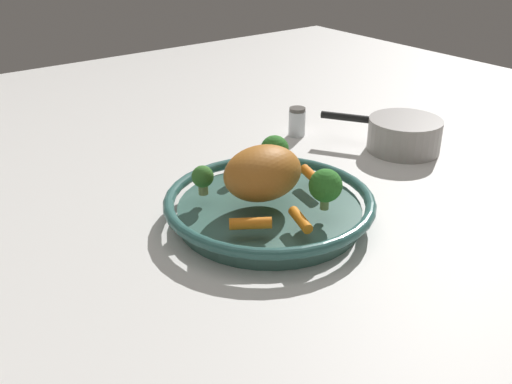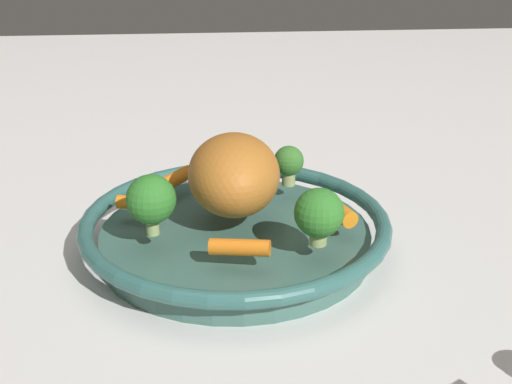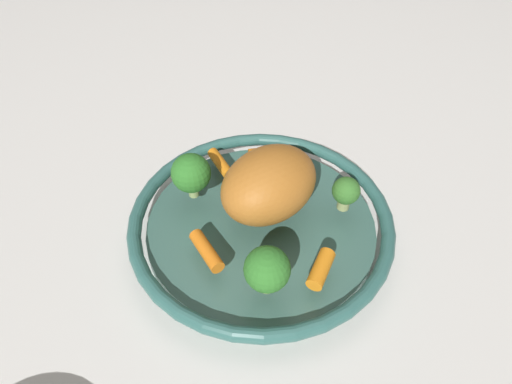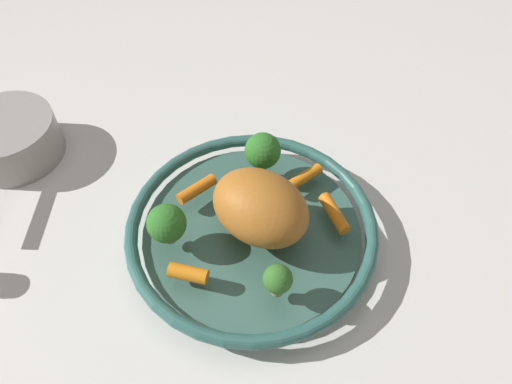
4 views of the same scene
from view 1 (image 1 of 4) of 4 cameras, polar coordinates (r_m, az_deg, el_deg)
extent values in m
plane|color=silver|center=(0.99, 1.28, -2.74)|extent=(2.49, 2.49, 0.00)
cylinder|color=#3D665B|center=(0.98, 1.29, -2.02)|extent=(0.31, 0.31, 0.03)
torus|color=#31625C|center=(0.97, 1.31, -0.80)|extent=(0.35, 0.35, 0.02)
ellipsoid|color=#B76B26|center=(0.94, 0.60, 1.90)|extent=(0.11, 0.14, 0.09)
cylinder|color=orange|center=(1.02, 5.34, 1.62)|extent=(0.06, 0.03, 0.02)
cylinder|color=orange|center=(0.88, 4.35, -2.71)|extent=(0.06, 0.03, 0.02)
cylinder|color=orange|center=(1.06, -1.70, 2.66)|extent=(0.04, 0.05, 0.02)
cylinder|color=orange|center=(0.87, -0.54, -3.07)|extent=(0.05, 0.06, 0.02)
cylinder|color=#95AC66|center=(0.93, 6.69, -1.13)|extent=(0.01, 0.01, 0.02)
sphere|color=#2F7829|center=(0.91, 6.79, 0.63)|extent=(0.05, 0.05, 0.05)
cylinder|color=#9AA666|center=(0.97, -5.16, 0.25)|extent=(0.02, 0.02, 0.02)
sphere|color=#37722B|center=(0.96, -5.22, 1.51)|extent=(0.04, 0.04, 0.04)
cylinder|color=#95AB66|center=(1.07, 1.80, 2.72)|extent=(0.02, 0.02, 0.01)
sphere|color=#307829|center=(1.05, 1.83, 4.16)|extent=(0.05, 0.05, 0.05)
cylinder|color=silver|center=(1.35, 4.01, 6.69)|extent=(0.04, 0.04, 0.06)
cylinder|color=#56514C|center=(1.34, 4.06, 8.02)|extent=(0.04, 0.04, 0.01)
cylinder|color=#9E9993|center=(1.30, 14.25, 5.41)|extent=(0.16, 0.16, 0.07)
cylinder|color=black|center=(1.31, 8.66, 7.23)|extent=(0.10, 0.07, 0.02)
camera|label=2|loc=(1.46, 28.78, 20.55)|focal=53.12mm
camera|label=3|loc=(1.24, 4.36, 25.99)|focal=30.43mm
camera|label=4|loc=(1.05, -22.20, 30.94)|focal=33.97mm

